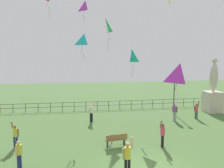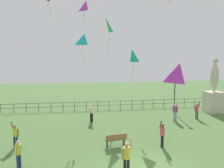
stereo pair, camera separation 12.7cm
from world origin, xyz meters
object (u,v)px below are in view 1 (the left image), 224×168
at_px(statue_monument, 213,95).
at_px(person_5, 196,110).
at_px(person_3, 15,134).
at_px(kite_0, 84,41).
at_px(kite_1, 105,27).
at_px(person_2, 91,111).
at_px(person_1, 163,133).
at_px(person_4, 127,156).
at_px(person_0, 175,110).
at_px(person_6, 19,153).
at_px(kite_2, 132,57).
at_px(park_bench, 116,139).
at_px(kite_4, 180,75).
at_px(lamppost, 174,87).
at_px(kite_5, 86,7).

bearing_deg(statue_monument, person_5, -143.56).
relative_size(person_3, kite_0, 0.78).
bearing_deg(kite_1, person_2, -116.87).
xyz_separation_m(person_1, person_4, (-3.10, -3.21, 0.08)).
distance_m(statue_monument, person_2, 13.20).
relative_size(person_0, person_6, 1.12).
xyz_separation_m(person_6, kite_2, (7.83, 6.89, 5.04)).
height_order(person_3, kite_0, kite_0).
bearing_deg(person_6, park_bench, 21.36).
bearing_deg(park_bench, person_0, 38.47).
bearing_deg(kite_4, lamppost, 67.61).
height_order(person_2, kite_4, kite_4).
bearing_deg(person_1, kite_2, 99.33).
xyz_separation_m(person_1, person_3, (-9.59, 1.34, -0.03)).
height_order(person_0, kite_5, kite_5).
xyz_separation_m(kite_1, kite_2, (1.66, -4.76, -3.03)).
bearing_deg(lamppost, kite_0, -168.56).
bearing_deg(person_3, park_bench, -6.44).
height_order(person_5, kite_1, kite_1).
xyz_separation_m(statue_monument, person_1, (-8.77, -8.30, -0.94)).
distance_m(person_3, person_5, 16.03).
bearing_deg(person_4, person_6, 164.17).
bearing_deg(lamppost, person_6, -143.13).
relative_size(kite_1, kite_4, 1.34).
xyz_separation_m(person_0, kite_5, (-7.82, 5.55, 10.11)).
xyz_separation_m(lamppost, park_bench, (-7.36, -7.56, -2.37)).
distance_m(park_bench, kite_0, 9.04).
bearing_deg(person_3, person_6, -73.14).
xyz_separation_m(person_2, person_5, (10.01, -0.50, -0.09)).
distance_m(statue_monument, lamppost, 4.53).
distance_m(person_0, kite_5, 13.94).
xyz_separation_m(park_bench, person_4, (-0.09, -3.81, 0.55)).
xyz_separation_m(person_4, kite_2, (2.24, 8.47, 4.91)).
xyz_separation_m(person_5, kite_4, (-5.22, -7.22, 4.00)).
bearing_deg(kite_5, person_4, -84.63).
relative_size(person_4, kite_5, 0.92).
xyz_separation_m(person_3, kite_5, (5.14, 9.88, 10.20)).
height_order(statue_monument, lamppost, statue_monument).
relative_size(statue_monument, kite_1, 1.71).
height_order(person_5, person_6, person_5).
bearing_deg(person_2, person_4, -83.12).
bearing_deg(kite_5, person_6, -108.26).
bearing_deg(statue_monument, lamppost, -178.08).
bearing_deg(person_5, lamppost, 123.32).
xyz_separation_m(person_3, kite_1, (7.07, 8.68, 8.04)).
distance_m(statue_monument, kite_5, 16.39).
height_order(lamppost, kite_5, kite_5).
xyz_separation_m(person_2, kite_2, (3.42, -1.30, 4.95)).
relative_size(person_2, person_4, 0.96).
height_order(kite_1, kite_2, kite_1).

